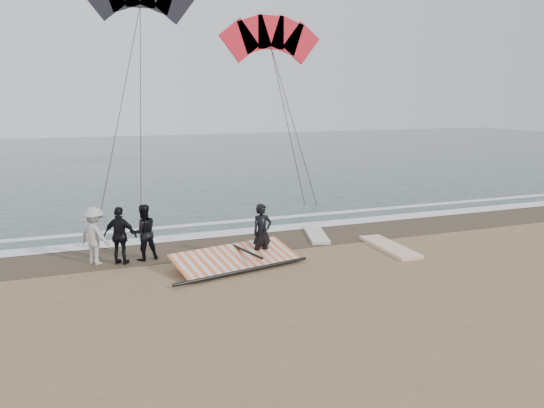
{
  "coord_description": "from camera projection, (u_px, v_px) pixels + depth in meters",
  "views": [
    {
      "loc": [
        -6.29,
        -12.24,
        4.85
      ],
      "look_at": [
        -0.41,
        3.0,
        1.6
      ],
      "focal_mm": 35.0,
      "sensor_mm": 36.0,
      "label": 1
    }
  ],
  "objects": [
    {
      "name": "kite_red",
      "position": [
        271.0,
        42.0,
        32.57
      ],
      "size": [
        7.32,
        5.19,
        13.02
      ],
      "color": "red",
      "rests_on": "ground"
    },
    {
      "name": "sea",
      "position": [
        148.0,
        157.0,
        44.56
      ],
      "size": [
        120.0,
        54.0,
        0.02
      ],
      "primitive_type": "cube",
      "color": "#233838",
      "rests_on": "ground"
    },
    {
      "name": "foam_near",
      "position": [
        254.0,
        230.0,
        19.76
      ],
      "size": [
        120.0,
        0.9,
        0.01
      ],
      "primitive_type": "cube",
      "color": "white",
      "rests_on": "sea"
    },
    {
      "name": "board_cream",
      "position": [
        316.0,
        235.0,
        19.03
      ],
      "size": [
        1.29,
        2.45,
        0.1
      ],
      "primitive_type": "cube",
      "rotation": [
        0.0,
        0.0,
        -0.29
      ],
      "color": "silver",
      "rests_on": "ground"
    },
    {
      "name": "sail_rig",
      "position": [
        232.0,
        259.0,
        15.66
      ],
      "size": [
        4.21,
        2.46,
        0.5
      ],
      "color": "black",
      "rests_on": "ground"
    },
    {
      "name": "ground",
      "position": [
        326.0,
        281.0,
        14.36
      ],
      "size": [
        120.0,
        120.0,
        0.0
      ],
      "primitive_type": "plane",
      "color": "#8C704C",
      "rests_on": "ground"
    },
    {
      "name": "foam_far",
      "position": [
        240.0,
        221.0,
        21.31
      ],
      "size": [
        120.0,
        0.45,
        0.01
      ],
      "primitive_type": "cube",
      "color": "white",
      "rests_on": "sea"
    },
    {
      "name": "wet_sand",
      "position": [
        268.0,
        240.0,
        18.48
      ],
      "size": [
        120.0,
        2.8,
        0.01
      ],
      "primitive_type": "cube",
      "color": "#4C3D2B",
      "rests_on": "ground"
    },
    {
      "name": "board_white",
      "position": [
        389.0,
        247.0,
        17.46
      ],
      "size": [
        0.91,
        2.82,
        0.11
      ],
      "primitive_type": "cube",
      "rotation": [
        0.0,
        0.0,
        -0.05
      ],
      "color": "white",
      "rests_on": "ground"
    },
    {
      "name": "trio_cluster",
      "position": [
        117.0,
        235.0,
        15.8
      ],
      "size": [
        2.48,
        1.38,
        1.75
      ],
      "color": "black",
      "rests_on": "ground"
    },
    {
      "name": "man_main",
      "position": [
        262.0,
        232.0,
        16.03
      ],
      "size": [
        0.7,
        0.53,
        1.76
      ],
      "primitive_type": "imported",
      "rotation": [
        0.0,
        0.0,
        0.18
      ],
      "color": "black",
      "rests_on": "ground"
    },
    {
      "name": "kite_dark",
      "position": [
        140.0,
        0.0,
        31.05
      ],
      "size": [
        7.37,
        4.81,
        14.31
      ],
      "color": "black",
      "rests_on": "ground"
    }
  ]
}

